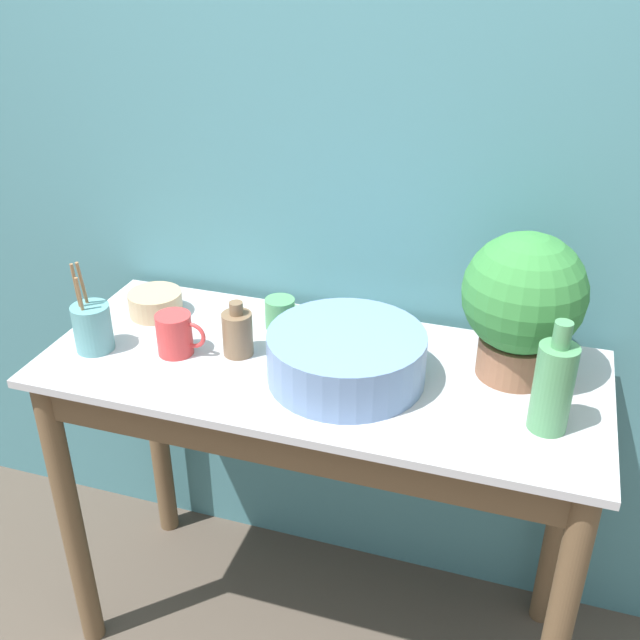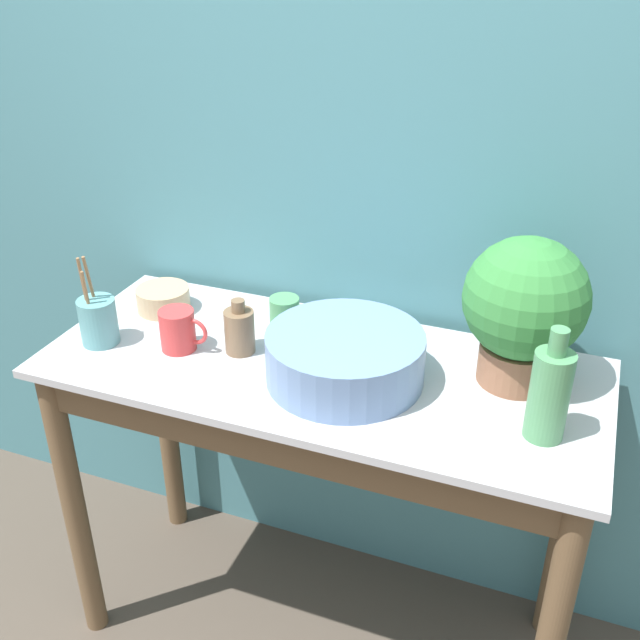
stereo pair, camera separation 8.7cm
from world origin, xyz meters
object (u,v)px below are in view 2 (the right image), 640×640
(bowl_small_tan, at_px, (163,299))
(utensil_cup, at_px, (98,321))
(mug_red, at_px, (179,330))
(potted_plant, at_px, (525,306))
(mug_green, at_px, (285,312))
(bottle_short, at_px, (239,330))
(bowl_wash_large, at_px, (345,357))
(bottle_tall, at_px, (549,393))

(bowl_small_tan, xyz_separation_m, utensil_cup, (-0.05, -0.21, 0.03))
(mug_red, bearing_deg, utensil_cup, -167.80)
(potted_plant, bearing_deg, utensil_cup, -168.76)
(mug_red, xyz_separation_m, utensil_cup, (-0.20, -0.04, 0.01))
(mug_green, relative_size, utensil_cup, 0.47)
(bowl_small_tan, bearing_deg, mug_red, -48.43)
(mug_green, relative_size, bowl_small_tan, 0.77)
(mug_green, xyz_separation_m, utensil_cup, (-0.39, -0.24, 0.02))
(potted_plant, distance_m, mug_red, 0.80)
(mug_green, bearing_deg, bottle_short, -109.26)
(bowl_small_tan, height_order, utensil_cup, utensil_cup)
(bowl_wash_large, distance_m, bottle_short, 0.28)
(bowl_small_tan, bearing_deg, mug_green, 5.23)
(potted_plant, height_order, mug_green, potted_plant)
(bottle_short, xyz_separation_m, mug_red, (-0.14, -0.04, -0.01))
(mug_red, bearing_deg, bowl_wash_large, 2.20)
(bottle_tall, xyz_separation_m, bowl_small_tan, (-1.00, 0.20, -0.07))
(mug_red, relative_size, utensil_cup, 0.54)
(mug_red, xyz_separation_m, bowl_small_tan, (-0.14, 0.16, -0.02))
(bottle_tall, bearing_deg, bowl_small_tan, 168.76)
(bowl_wash_large, xyz_separation_m, mug_green, (-0.22, 0.18, -0.02))
(mug_green, height_order, mug_red, mug_red)
(bowl_wash_large, xyz_separation_m, bowl_small_tan, (-0.56, 0.15, -0.03))
(bottle_tall, relative_size, mug_red, 1.99)
(bottle_tall, bearing_deg, mug_red, 177.59)
(bowl_wash_large, relative_size, bottle_tall, 1.45)
(utensil_cup, bearing_deg, mug_green, 31.17)
(bowl_wash_large, xyz_separation_m, mug_red, (-0.41, -0.02, -0.01))
(bottle_tall, bearing_deg, bowl_wash_large, 173.28)
(bowl_wash_large, distance_m, mug_red, 0.42)
(mug_green, bearing_deg, bowl_small_tan, -174.77)
(bowl_wash_large, distance_m, bottle_tall, 0.45)
(utensil_cup, bearing_deg, bowl_wash_large, 5.46)
(bottle_tall, xyz_separation_m, utensil_cup, (-1.05, -0.01, -0.04))
(bowl_wash_large, relative_size, utensil_cup, 1.56)
(potted_plant, bearing_deg, mug_red, -169.00)
(mug_green, xyz_separation_m, bowl_small_tan, (-0.34, -0.03, -0.01))
(mug_red, height_order, utensil_cup, utensil_cup)
(utensil_cup, bearing_deg, potted_plant, 11.24)
(mug_green, relative_size, mug_red, 0.87)
(bottle_tall, distance_m, mug_red, 0.86)
(bowl_wash_large, bearing_deg, bottle_short, 174.46)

